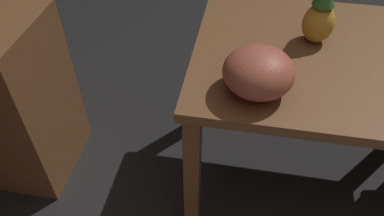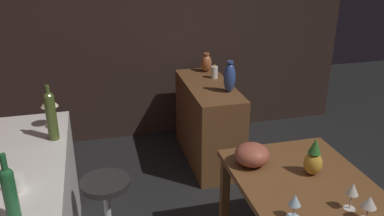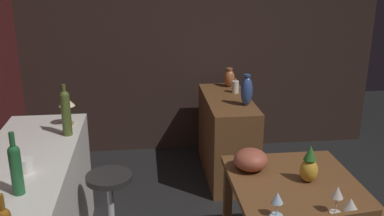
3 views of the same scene
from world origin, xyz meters
name	(u,v)px [view 3 (image 3 of 3)]	position (x,y,z in m)	size (l,w,h in m)	color
wall_side_right	(182,37)	(2.55, 0.30, 1.30)	(0.10, 4.40, 2.60)	#33231E
dining_table	(301,205)	(0.05, -0.22, 0.64)	(1.15, 0.82, 0.74)	brown
sideboard_cabinet	(227,137)	(1.78, -0.09, 0.41)	(1.10, 0.44, 0.82)	brown
wine_glass_left	(351,205)	(-0.32, -0.35, 0.85)	(0.08, 0.08, 0.15)	silver
wine_glass_right	(277,199)	(-0.20, 0.02, 0.85)	(0.08, 0.08, 0.15)	silver
wine_glass_center	(337,193)	(-0.21, -0.32, 0.87)	(0.07, 0.07, 0.17)	silver
pineapple_centerpiece	(309,166)	(0.18, -0.31, 0.85)	(0.12, 0.12, 0.25)	gold
fruit_bowl	(251,160)	(0.38, 0.03, 0.81)	(0.23, 0.23, 0.15)	#9E4C38
wine_bottle_olive	(66,111)	(0.77, 1.30, 1.08)	(0.07, 0.07, 0.38)	#475623
wine_bottle_green	(16,167)	(-0.07, 1.43, 1.06)	(0.06, 0.06, 0.36)	#1E592D
cup_white	(26,165)	(0.19, 1.46, 0.94)	(0.13, 0.09, 0.08)	white
counter_lamp	(67,104)	(0.98, 1.32, 1.07)	(0.12, 0.12, 0.22)	#A58447
pillar_candle_tall	(235,87)	(1.96, -0.20, 0.88)	(0.07, 0.07, 0.15)	white
vase_ceramic_blue	(247,91)	(1.54, -0.21, 0.96)	(0.11, 0.11, 0.30)	#334C8C
vase_copper	(229,78)	(2.20, -0.18, 0.91)	(0.11, 0.11, 0.20)	#B26038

